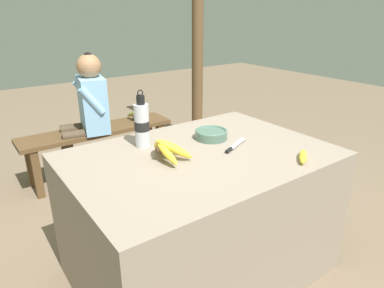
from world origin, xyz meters
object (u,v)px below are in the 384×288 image
at_px(knife, 233,147).
at_px(wooden_bench, 98,137).
at_px(banana_bunch_ripe, 167,148).
at_px(banana_bunch_green, 137,115).
at_px(serving_bowl, 211,134).
at_px(seated_vendor, 88,108).
at_px(support_post_far, 198,22).
at_px(loose_banana_front, 303,156).
at_px(water_bottle, 142,124).

bearing_deg(knife, wooden_bench, 71.87).
height_order(banana_bunch_ripe, banana_bunch_green, banana_bunch_ripe).
bearing_deg(knife, banana_bunch_green, 57.47).
distance_m(serving_bowl, wooden_bench, 1.46).
height_order(seated_vendor, support_post_far, support_post_far).
xyz_separation_m(knife, support_post_far, (1.08, 1.77, 0.56)).
bearing_deg(support_post_far, wooden_bench, -171.18).
relative_size(loose_banana_front, banana_bunch_green, 0.59).
distance_m(banana_bunch_ripe, banana_bunch_green, 1.63).
bearing_deg(wooden_bench, knife, -83.90).
distance_m(seated_vendor, support_post_far, 1.49).
relative_size(seated_vendor, banana_bunch_green, 4.29).
bearing_deg(banana_bunch_green, loose_banana_front, -91.55).
bearing_deg(banana_bunch_ripe, water_bottle, 93.25).
bearing_deg(loose_banana_front, banana_bunch_green, 88.45).
bearing_deg(knife, water_bottle, 115.85).
xyz_separation_m(wooden_bench, banana_bunch_green, (0.40, -0.00, 0.14)).
bearing_deg(seated_vendor, support_post_far, -159.79).
xyz_separation_m(water_bottle, wooden_bench, (0.20, 1.27, -0.50)).
xyz_separation_m(banana_bunch_ripe, water_bottle, (-0.01, 0.22, 0.06)).
xyz_separation_m(wooden_bench, support_post_far, (1.25, 0.19, 0.95)).
relative_size(wooden_bench, seated_vendor, 1.21).
xyz_separation_m(banana_bunch_ripe, seated_vendor, (0.12, 1.47, -0.15)).
distance_m(banana_bunch_ripe, knife, 0.37).
relative_size(water_bottle, support_post_far, 0.12).
bearing_deg(water_bottle, wooden_bench, 80.89).
bearing_deg(serving_bowl, wooden_bench, 96.87).
bearing_deg(banana_bunch_green, wooden_bench, 179.83).
bearing_deg(serving_bowl, banana_bunch_ripe, -164.61).
distance_m(loose_banana_front, wooden_bench, 1.96).
bearing_deg(knife, banana_bunch_ripe, 142.16).
bearing_deg(seated_vendor, water_bottle, 94.86).
distance_m(water_bottle, wooden_bench, 1.38).
height_order(knife, banana_bunch_green, knife).
bearing_deg(loose_banana_front, support_post_far, 66.67).
distance_m(water_bottle, seated_vendor, 1.27).
relative_size(knife, support_post_far, 0.09).
distance_m(water_bottle, loose_banana_front, 0.84).
relative_size(water_bottle, knife, 1.39).
relative_size(knife, banana_bunch_green, 0.86).
bearing_deg(serving_bowl, water_bottle, 161.31).
bearing_deg(wooden_bench, seated_vendor, -162.25).
height_order(banana_bunch_ripe, support_post_far, support_post_far).
relative_size(loose_banana_front, wooden_bench, 0.11).
bearing_deg(support_post_far, water_bottle, -134.76).
xyz_separation_m(serving_bowl, water_bottle, (-0.37, 0.13, 0.09)).
distance_m(banana_bunch_ripe, support_post_far, 2.27).
bearing_deg(banana_bunch_ripe, banana_bunch_green, 68.43).
distance_m(water_bottle, banana_bunch_green, 1.45).
relative_size(wooden_bench, banana_bunch_green, 5.19).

